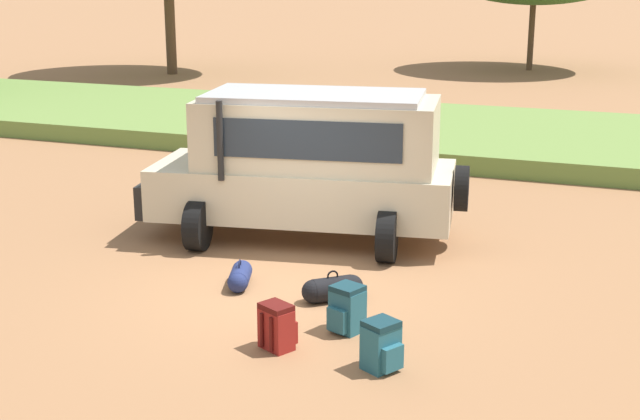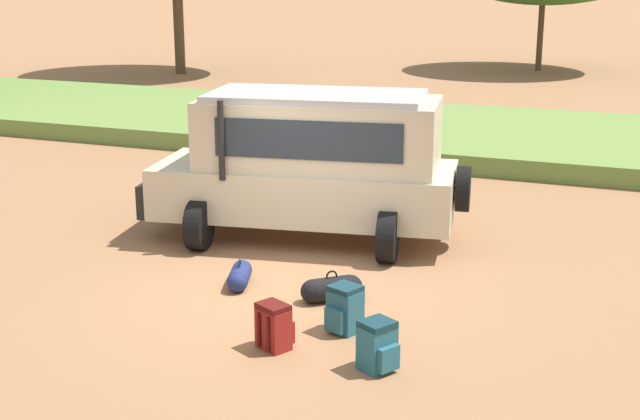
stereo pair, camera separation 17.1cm
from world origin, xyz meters
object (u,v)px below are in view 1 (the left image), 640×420
safari_vehicle (309,162)px  duffel_bag_soft_canvas (333,289)px  duffel_bag_low_black_case (240,276)px  backpack_beside_front_wheel (382,346)px  backpack_near_rear_wheel (347,309)px  backpack_cluster_center (277,327)px

safari_vehicle → duffel_bag_soft_canvas: 3.09m
safari_vehicle → duffel_bag_low_black_case: bearing=-92.1°
duffel_bag_low_black_case → duffel_bag_soft_canvas: (1.43, -0.06, 0.02)m
backpack_beside_front_wheel → backpack_near_rear_wheel: (-0.72, 0.88, 0.01)m
safari_vehicle → backpack_near_rear_wheel: size_ratio=9.07×
safari_vehicle → backpack_near_rear_wheel: (1.86, -3.48, -1.00)m
backpack_beside_front_wheel → backpack_near_rear_wheel: size_ratio=0.97×
backpack_cluster_center → duffel_bag_low_black_case: backpack_cluster_center is taller
backpack_beside_front_wheel → backpack_cluster_center: bearing=175.6°
backpack_beside_front_wheel → safari_vehicle: bearing=120.6°
backpack_beside_front_wheel → duffel_bag_low_black_case: backpack_beside_front_wheel is taller
safari_vehicle → backpack_beside_front_wheel: safari_vehicle is taller
backpack_near_rear_wheel → backpack_cluster_center: bearing=-128.2°
backpack_near_rear_wheel → duffel_bag_soft_canvas: (-0.52, 0.92, -0.13)m
backpack_beside_front_wheel → backpack_cluster_center: size_ratio=1.03×
safari_vehicle → duffel_bag_low_black_case: (-0.09, -2.49, -1.15)m
backpack_beside_front_wheel → backpack_cluster_center: 1.33m
backpack_beside_front_wheel → duffel_bag_soft_canvas: (-1.24, 1.80, -0.12)m
duffel_bag_soft_canvas → safari_vehicle: bearing=117.6°
backpack_beside_front_wheel → duffel_bag_low_black_case: bearing=145.1°
safari_vehicle → duffel_bag_soft_canvas: size_ratio=7.36×
backpack_beside_front_wheel → duffel_bag_soft_canvas: 2.19m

